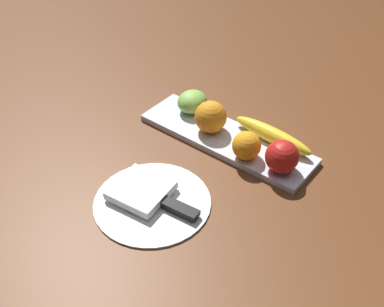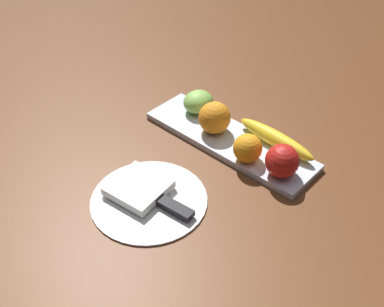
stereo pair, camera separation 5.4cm
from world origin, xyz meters
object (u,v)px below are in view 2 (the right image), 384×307
(fruit_tray, at_px, (229,140))
(apple, at_px, (282,161))
(dinner_plate, at_px, (149,199))
(knife, at_px, (166,203))
(banana, at_px, (276,139))
(orange_near_banana, at_px, (215,118))
(grape_bunch, at_px, (198,102))
(folded_napkin, at_px, (139,188))
(orange_near_apple, at_px, (248,148))

(fruit_tray, xyz_separation_m, apple, (-0.15, 0.02, 0.04))
(dinner_plate, height_order, knife, knife)
(banana, relative_size, dinner_plate, 0.86)
(orange_near_banana, bearing_deg, fruit_tray, -173.91)
(apple, bearing_deg, knife, 62.30)
(fruit_tray, distance_m, knife, 0.25)
(banana, distance_m, grape_bunch, 0.22)
(orange_near_banana, relative_size, grape_bunch, 0.97)
(fruit_tray, xyz_separation_m, grape_bunch, (0.12, -0.03, 0.03))
(apple, relative_size, dinner_plate, 0.30)
(fruit_tray, relative_size, apple, 5.93)
(dinner_plate, bearing_deg, knife, -167.29)
(dinner_plate, xyz_separation_m, folded_napkin, (0.03, 0.00, 0.01))
(dinner_plate, height_order, folded_napkin, folded_napkin)
(folded_napkin, bearing_deg, dinner_plate, -180.00)
(orange_near_banana, relative_size, dinner_plate, 0.32)
(apple, height_order, dinner_plate, apple)
(fruit_tray, xyz_separation_m, banana, (-0.09, -0.05, 0.03))
(dinner_plate, bearing_deg, orange_near_apple, -109.09)
(orange_near_banana, bearing_deg, orange_near_apple, 165.00)
(apple, xyz_separation_m, folded_napkin, (0.18, 0.23, -0.03))
(fruit_tray, distance_m, folded_napkin, 0.25)
(orange_near_banana, distance_m, folded_napkin, 0.25)
(fruit_tray, relative_size, banana, 2.10)
(folded_napkin, height_order, knife, folded_napkin)
(folded_napkin, xyz_separation_m, knife, (-0.07, -0.01, -0.00))
(fruit_tray, height_order, orange_near_apple, orange_near_apple)
(banana, xyz_separation_m, orange_near_banana, (0.13, 0.05, 0.02))
(folded_napkin, bearing_deg, orange_near_apple, -115.61)
(folded_napkin, bearing_deg, orange_near_banana, -87.55)
(banana, bearing_deg, grape_bunch, -172.72)
(fruit_tray, xyz_separation_m, orange_near_banana, (0.04, 0.00, 0.04))
(fruit_tray, distance_m, dinner_plate, 0.25)
(orange_near_apple, height_order, knife, orange_near_apple)
(fruit_tray, height_order, orange_near_banana, orange_near_banana)
(apple, distance_m, banana, 0.10)
(orange_near_apple, distance_m, grape_bunch, 0.21)
(orange_near_banana, xyz_separation_m, knife, (-0.08, 0.24, -0.04))
(fruit_tray, bearing_deg, orange_near_banana, 6.09)
(orange_near_banana, xyz_separation_m, folded_napkin, (-0.01, 0.25, -0.03))
(dinner_plate, bearing_deg, fruit_tray, -90.00)
(banana, relative_size, knife, 1.09)
(apple, distance_m, orange_near_banana, 0.19)
(orange_near_banana, relative_size, folded_napkin, 0.69)
(banana, height_order, orange_near_apple, orange_near_apple)
(apple, relative_size, orange_near_apple, 1.13)
(banana, distance_m, orange_near_apple, 0.08)
(grape_bunch, xyz_separation_m, folded_napkin, (-0.09, 0.28, -0.02))
(knife, bearing_deg, folded_napkin, 1.46)
(banana, xyz_separation_m, knife, (0.05, 0.29, -0.02))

